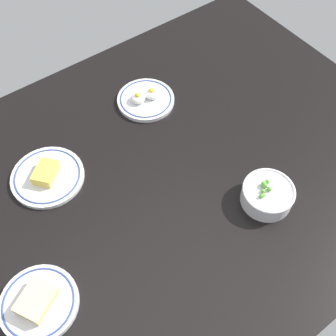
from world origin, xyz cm
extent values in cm
cube|color=black|center=(0.00, 0.00, 2.00)|extent=(145.67, 109.81, 4.00)
cylinder|color=silver|center=(-28.19, 18.06, 4.60)|extent=(20.24, 20.24, 1.19)
torus|color=#33478C|center=(-28.19, 18.06, 5.19)|extent=(18.31, 18.31, 0.50)
cube|color=#F2D14C|center=(-28.19, 18.06, 6.68)|extent=(9.22, 8.99, 2.98)
cylinder|color=silver|center=(-45.75, -12.46, 4.76)|extent=(18.31, 18.31, 1.52)
torus|color=#33478C|center=(-45.75, -12.46, 5.52)|extent=(16.61, 16.61, 0.50)
cube|color=beige|center=(-45.75, -12.46, 6.12)|extent=(10.79, 10.04, 1.20)
cube|color=#E5B24C|center=(-45.75, -12.46, 7.12)|extent=(10.79, 10.04, 0.80)
cube|color=beige|center=(-45.75, -12.46, 8.12)|extent=(10.79, 10.04, 1.20)
cylinder|color=silver|center=(10.31, 26.10, 4.66)|extent=(18.07, 18.07, 1.33)
torus|color=#33478C|center=(10.31, 26.10, 5.33)|extent=(16.40, 16.40, 0.50)
ellipsoid|color=white|center=(7.84, 26.61, 6.59)|extent=(4.60, 4.60, 2.53)
sphere|color=yellow|center=(7.84, 26.61, 7.73)|extent=(1.84, 1.84, 1.84)
ellipsoid|color=white|center=(12.42, 25.66, 6.63)|extent=(4.74, 4.74, 2.61)
sphere|color=yellow|center=(12.42, 25.66, 7.80)|extent=(1.90, 1.90, 1.90)
cylinder|color=silver|center=(15.77, -22.82, 6.53)|extent=(13.64, 13.64, 5.06)
torus|color=silver|center=(15.77, -22.82, 9.06)|extent=(13.90, 13.90, 0.80)
sphere|color=#599E38|center=(15.74, -22.83, 9.70)|extent=(1.29, 1.29, 1.29)
sphere|color=#599E38|center=(15.55, -20.91, 9.85)|extent=(1.58, 1.58, 1.58)
sphere|color=#599E38|center=(14.07, -22.22, 9.60)|extent=(1.08, 1.08, 1.08)
sphere|color=#599E38|center=(13.23, -23.15, 9.65)|extent=(1.18, 1.18, 1.18)
sphere|color=#599E38|center=(12.70, -23.09, 9.65)|extent=(1.18, 1.18, 1.18)
sphere|color=#599E38|center=(15.49, -21.34, 9.84)|extent=(1.57, 1.57, 1.57)
sphere|color=#599E38|center=(16.97, -20.82, 9.66)|extent=(1.21, 1.21, 1.21)
camera|label=1|loc=(-39.01, -53.52, 101.79)|focal=44.94mm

